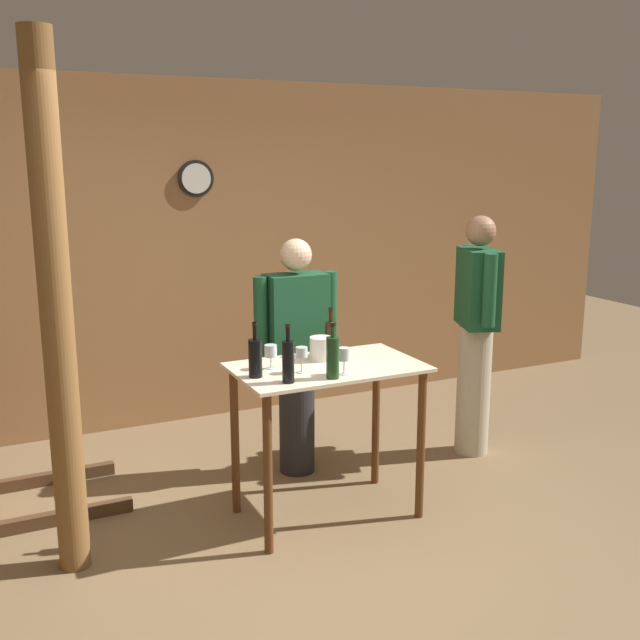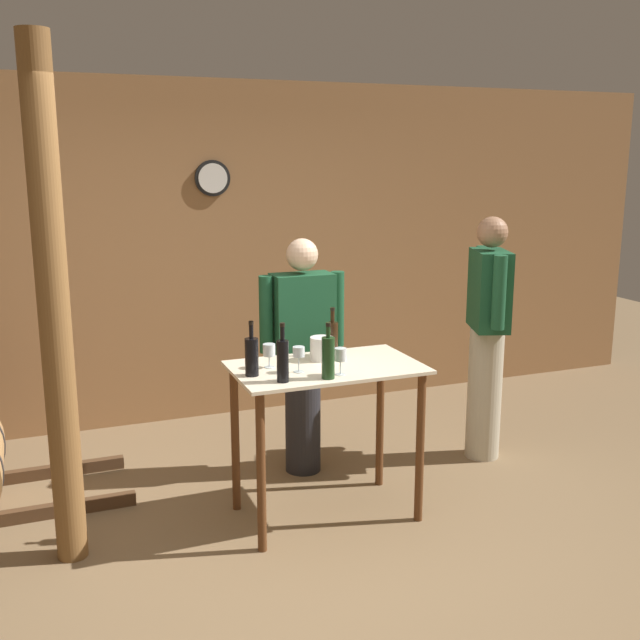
# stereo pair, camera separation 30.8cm
# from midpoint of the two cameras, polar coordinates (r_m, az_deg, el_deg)

# --- Properties ---
(ground_plane) EXTENTS (14.00, 14.00, 0.00)m
(ground_plane) POSITION_cam_midpoint_polar(r_m,az_deg,el_deg) (4.20, 2.39, -17.93)
(ground_plane) COLOR brown
(back_wall) EXTENTS (8.40, 0.08, 2.70)m
(back_wall) POSITION_cam_midpoint_polar(r_m,az_deg,el_deg) (6.05, -7.14, 5.06)
(back_wall) COLOR #996B42
(back_wall) RESTS_ON ground_plane
(tasting_table) EXTENTS (1.09, 0.65, 0.93)m
(tasting_table) POSITION_cam_midpoint_polar(r_m,az_deg,el_deg) (4.38, 2.50, -5.94)
(tasting_table) COLOR beige
(tasting_table) RESTS_ON ground_plane
(wooden_post) EXTENTS (0.16, 0.16, 2.70)m
(wooden_post) POSITION_cam_midpoint_polar(r_m,az_deg,el_deg) (3.94, -17.51, 0.57)
(wooden_post) COLOR brown
(wooden_post) RESTS_ON ground_plane
(wine_bottle_far_left) EXTENTS (0.08, 0.08, 0.31)m
(wine_bottle_far_left) POSITION_cam_midpoint_polar(r_m,az_deg,el_deg) (4.11, -3.10, -2.74)
(wine_bottle_far_left) COLOR black
(wine_bottle_far_left) RESTS_ON tasting_table
(wine_bottle_left) EXTENTS (0.07, 0.07, 0.32)m
(wine_bottle_left) POSITION_cam_midpoint_polar(r_m,az_deg,el_deg) (3.99, -0.66, -3.02)
(wine_bottle_left) COLOR black
(wine_bottle_left) RESTS_ON tasting_table
(wine_bottle_center) EXTENTS (0.07, 0.07, 0.31)m
(wine_bottle_center) POSITION_cam_midpoint_polar(r_m,az_deg,el_deg) (4.05, 2.81, -2.82)
(wine_bottle_center) COLOR #193819
(wine_bottle_center) RESTS_ON tasting_table
(wine_bottle_right) EXTENTS (0.07, 0.07, 0.29)m
(wine_bottle_right) POSITION_cam_midpoint_polar(r_m,az_deg,el_deg) (4.53, 2.90, -1.31)
(wine_bottle_right) COLOR black
(wine_bottle_right) RESTS_ON tasting_table
(wine_glass_near_left) EXTENTS (0.07, 0.07, 0.14)m
(wine_glass_near_left) POSITION_cam_midpoint_polar(r_m,az_deg,el_deg) (4.26, -1.84, -2.37)
(wine_glass_near_left) COLOR silver
(wine_glass_near_left) RESTS_ON tasting_table
(wine_glass_near_center) EXTENTS (0.07, 0.07, 0.15)m
(wine_glass_near_center) POSITION_cam_midpoint_polar(r_m,az_deg,el_deg) (4.17, 0.48, -2.55)
(wine_glass_near_center) COLOR silver
(wine_glass_near_center) RESTS_ON tasting_table
(wine_glass_near_right) EXTENTS (0.07, 0.07, 0.15)m
(wine_glass_near_right) POSITION_cam_midpoint_polar(r_m,az_deg,el_deg) (4.13, 3.72, -2.74)
(wine_glass_near_right) COLOR silver
(wine_glass_near_right) RESTS_ON tasting_table
(ice_bucket) EXTENTS (0.14, 0.14, 0.14)m
(ice_bucket) POSITION_cam_midpoint_polar(r_m,az_deg,el_deg) (4.43, 2.12, -2.20)
(ice_bucket) COLOR white
(ice_bucket) RESTS_ON tasting_table
(person_host) EXTENTS (0.59, 0.24, 1.60)m
(person_host) POSITION_cam_midpoint_polar(r_m,az_deg,el_deg) (4.98, 0.43, -2.44)
(person_host) COLOR #232328
(person_host) RESTS_ON ground_plane
(person_visitor_with_scarf) EXTENTS (0.34, 0.56, 1.72)m
(person_visitor_with_scarf) POSITION_cam_midpoint_polar(r_m,az_deg,el_deg) (5.36, 14.25, -0.99)
(person_visitor_with_scarf) COLOR #B7AD93
(person_visitor_with_scarf) RESTS_ON ground_plane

